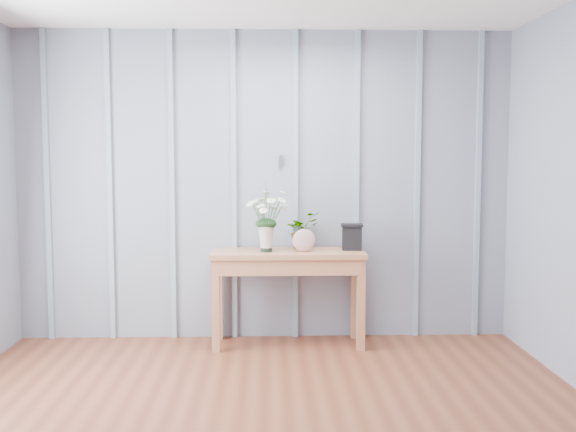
{
  "coord_description": "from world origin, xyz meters",
  "views": [
    {
      "loc": [
        0.02,
        -3.23,
        1.5
      ],
      "look_at": [
        0.18,
        1.94,
        1.03
      ],
      "focal_mm": 42.0,
      "sensor_mm": 36.0,
      "label": 1
    }
  ],
  "objects_px": {
    "felt_disc_vessel": "(304,240)",
    "carved_box": "(352,237)",
    "daisy_vase": "(266,206)",
    "sideboard": "(288,265)"
  },
  "relations": [
    {
      "from": "daisy_vase",
      "to": "carved_box",
      "type": "xyz_separation_m",
      "value": [
        0.68,
        0.07,
        -0.25
      ]
    },
    {
      "from": "sideboard",
      "to": "carved_box",
      "type": "xyz_separation_m",
      "value": [
        0.51,
        0.04,
        0.22
      ]
    },
    {
      "from": "felt_disc_vessel",
      "to": "carved_box",
      "type": "relative_size",
      "value": 0.86
    },
    {
      "from": "sideboard",
      "to": "felt_disc_vessel",
      "type": "xyz_separation_m",
      "value": [
        0.12,
        -0.05,
        0.2
      ]
    },
    {
      "from": "sideboard",
      "to": "carved_box",
      "type": "bearing_deg",
      "value": 4.01
    },
    {
      "from": "felt_disc_vessel",
      "to": "carved_box",
      "type": "xyz_separation_m",
      "value": [
        0.38,
        0.08,
        0.02
      ]
    },
    {
      "from": "sideboard",
      "to": "felt_disc_vessel",
      "type": "bearing_deg",
      "value": -21.36
    },
    {
      "from": "daisy_vase",
      "to": "felt_disc_vessel",
      "type": "distance_m",
      "value": 0.4
    },
    {
      "from": "felt_disc_vessel",
      "to": "carved_box",
      "type": "bearing_deg",
      "value": 10.51
    },
    {
      "from": "sideboard",
      "to": "daisy_vase",
      "type": "xyz_separation_m",
      "value": [
        -0.17,
        -0.03,
        0.47
      ]
    }
  ]
}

